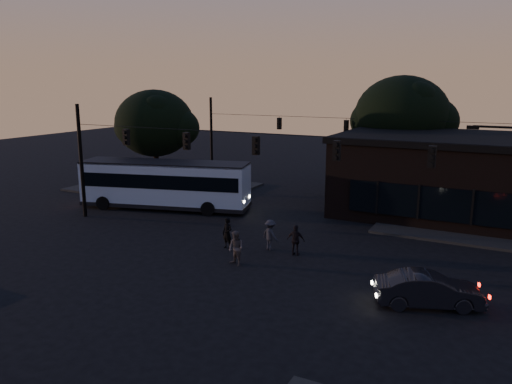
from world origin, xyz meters
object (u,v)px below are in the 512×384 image
at_px(pedestrian_a, 227,233).
at_px(pedestrian_b, 236,248).
at_px(pedestrian_c, 296,240).
at_px(pedestrian_d, 270,235).
at_px(car, 429,290).
at_px(building, 456,175).
at_px(bus, 165,182).

relative_size(pedestrian_a, pedestrian_b, 0.99).
distance_m(pedestrian_a, pedestrian_c, 3.80).
relative_size(pedestrian_b, pedestrian_d, 1.04).
distance_m(car, pedestrian_c, 7.78).
bearing_deg(pedestrian_d, pedestrian_c, -167.20).
relative_size(pedestrian_a, pedestrian_d, 1.03).
height_order(pedestrian_b, pedestrian_c, pedestrian_b).
bearing_deg(building, pedestrian_d, -122.61).
relative_size(car, pedestrian_b, 2.43).
bearing_deg(pedestrian_d, car, 179.34).
distance_m(building, pedestrian_a, 16.77).
distance_m(building, pedestrian_d, 14.82).
xyz_separation_m(building, pedestrian_b, (-8.40, -15.28, -1.84)).
height_order(bus, car, bus).
distance_m(car, pedestrian_a, 11.13).
bearing_deg(pedestrian_a, bus, 158.22).
xyz_separation_m(pedestrian_b, pedestrian_c, (2.07, 2.69, -0.05)).
relative_size(building, pedestrian_b, 8.89).
relative_size(car, pedestrian_d, 2.53).
bearing_deg(bus, car, -37.94).
xyz_separation_m(car, pedestrian_c, (-7.11, 3.15, 0.13)).
relative_size(car, pedestrian_a, 2.45).
height_order(bus, pedestrian_d, bus).
bearing_deg(pedestrian_d, building, -102.15).
xyz_separation_m(pedestrian_a, pedestrian_c, (3.74, 0.69, -0.04)).
distance_m(car, pedestrian_b, 9.19).
bearing_deg(pedestrian_a, car, -1.04).
bearing_deg(pedestrian_d, bus, -3.41).
xyz_separation_m(building, pedestrian_d, (-7.92, -12.38, -1.88)).
distance_m(building, bus, 20.06).
distance_m(building, car, 15.89).
relative_size(bus, pedestrian_d, 7.44).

